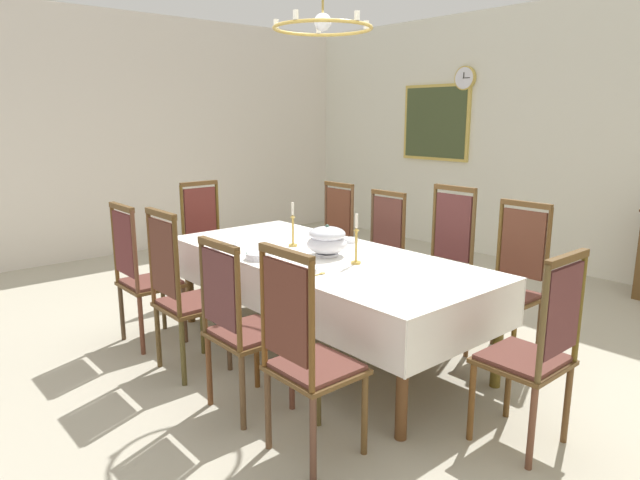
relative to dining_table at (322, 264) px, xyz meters
The scene contains 27 objects.
ground 0.75m from the dining_table, 90.00° to the left, with size 8.20×6.86×0.04m, color #B8B19C.
back_wall 3.78m from the dining_table, 90.00° to the left, with size 8.20×0.08×3.07m, color silver.
left_wall 4.23m from the dining_table, behind, with size 0.08×6.86×3.07m, color silver.
dining_table is the anchor object (origin of this frame).
tablecloth 0.00m from the dining_table, 90.00° to the left, with size 2.67×1.18×0.33m.
chair_south_a 1.43m from the dining_table, 136.01° to the right, with size 0.44×0.42×1.14m.
chair_north_a 1.43m from the dining_table, 136.03° to the left, with size 0.44×0.42×1.13m.
chair_south_b 1.06m from the dining_table, 109.75° to the right, with size 0.44×0.42×1.18m.
chair_north_b 1.05m from the dining_table, 109.82° to the left, with size 0.44×0.42×1.12m.
chair_south_c 1.06m from the dining_table, 69.35° to the right, with size 0.44×0.42×1.09m.
chair_north_c 1.06m from the dining_table, 69.51° to the left, with size 0.44×0.42×1.23m.
chair_south_d 1.41m from the dining_table, 44.61° to the right, with size 0.44×0.42×1.16m.
chair_north_d 1.41m from the dining_table, 44.63° to the left, with size 0.44×0.42×1.18m.
chair_head_west 1.74m from the dining_table, behind, with size 0.42×0.44×1.16m.
chair_head_east 1.74m from the dining_table, ahead, with size 0.42×0.44×1.12m.
soup_tureen 0.20m from the dining_table, ahead, with size 0.31×0.31×0.24m.
candlestick_west 0.42m from the dining_table, behind, with size 0.07×0.07×0.36m.
candlestick_east 0.42m from the dining_table, ahead, with size 0.07×0.07×0.36m.
bowl_near_left 0.49m from the dining_table, 112.07° to the left, with size 0.15×0.15×0.03m.
bowl_near_right 0.51m from the dining_table, 53.60° to the right, with size 0.16×0.16×0.03m.
bowl_far_left 0.81m from the dining_table, 147.42° to the right, with size 0.19×0.19×0.04m.
bowl_far_right 0.50m from the dining_table, 114.28° to the right, with size 0.19×0.19×0.05m.
spoon_primary 0.56m from the dining_table, 121.49° to the left, with size 0.04×0.18×0.01m.
spoon_secondary 0.56m from the dining_table, 42.90° to the right, with size 0.03×0.18×0.01m.
mounted_clock 4.17m from the dining_table, 110.55° to the left, with size 0.30×0.06×0.30m.
framed_painting 4.17m from the dining_table, 116.41° to the left, with size 1.09×0.05×1.02m.
chandelier 1.70m from the dining_table, 90.75° to the right, with size 0.70×0.70×0.66m.
Camera 1 is at (3.09, -2.91, 1.79)m, focal length 31.48 mm.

